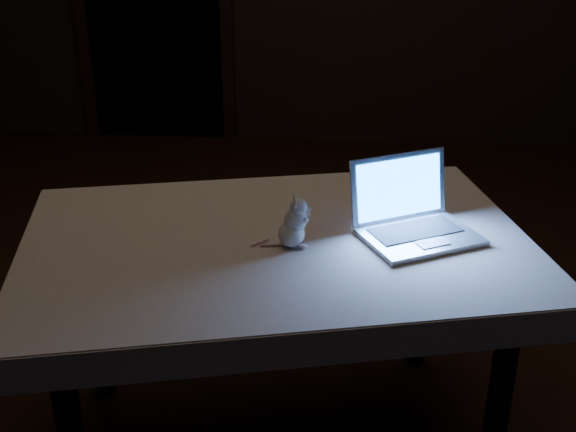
# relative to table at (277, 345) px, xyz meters

# --- Properties ---
(floor) EXTENTS (5.00, 5.00, 0.00)m
(floor) POSITION_rel_table_xyz_m (0.00, 0.51, -0.35)
(floor) COLOR black
(floor) RESTS_ON ground
(table) EXTENTS (1.48, 1.13, 0.71)m
(table) POSITION_rel_table_xyz_m (0.00, 0.00, 0.00)
(table) COLOR black
(table) RESTS_ON floor
(tablecloth) EXTENTS (1.63, 1.33, 0.09)m
(tablecloth) POSITION_rel_table_xyz_m (0.09, -0.03, 0.31)
(tablecloth) COLOR beige
(tablecloth) RESTS_ON table
(laptop) EXTENTS (0.40, 0.38, 0.21)m
(laptop) POSITION_rel_table_xyz_m (0.40, 0.02, 0.47)
(laptop) COLOR #B0B0B4
(laptop) RESTS_ON tablecloth
(plush_mouse) EXTENTS (0.12, 0.12, 0.15)m
(plush_mouse) POSITION_rel_table_xyz_m (0.04, -0.04, 0.43)
(plush_mouse) COLOR silver
(plush_mouse) RESTS_ON tablecloth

